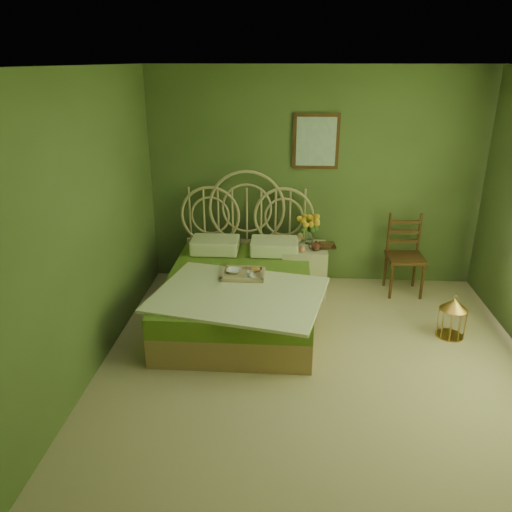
# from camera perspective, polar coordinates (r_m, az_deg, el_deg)

# --- Properties ---
(floor) EXTENTS (4.50, 4.50, 0.00)m
(floor) POSITION_cam_1_polar(r_m,az_deg,el_deg) (4.57, 7.08, -13.93)
(floor) COLOR tan
(floor) RESTS_ON ground
(ceiling) EXTENTS (4.50, 4.50, 0.00)m
(ceiling) POSITION_cam_1_polar(r_m,az_deg,el_deg) (3.73, 9.01, 20.66)
(ceiling) COLOR silver
(ceiling) RESTS_ON wall_back
(wall_back) EXTENTS (4.00, 0.00, 4.00)m
(wall_back) POSITION_cam_1_polar(r_m,az_deg,el_deg) (6.13, 6.64, 8.75)
(wall_back) COLOR #526B38
(wall_back) RESTS_ON floor
(wall_left) EXTENTS (0.00, 4.50, 4.50)m
(wall_left) POSITION_cam_1_polar(r_m,az_deg,el_deg) (4.31, -19.66, 2.11)
(wall_left) COLOR #526B38
(wall_left) RESTS_ON floor
(wall_art) EXTENTS (0.54, 0.04, 0.64)m
(wall_art) POSITION_cam_1_polar(r_m,az_deg,el_deg) (6.02, 6.88, 12.87)
(wall_art) COLOR #371E0F
(wall_art) RESTS_ON wall_back
(bed) EXTENTS (1.80, 2.27, 1.41)m
(bed) POSITION_cam_1_polar(r_m,az_deg,el_deg) (5.41, -1.88, -4.00)
(bed) COLOR #A47852
(bed) RESTS_ON floor
(nightstand) EXTENTS (0.52, 0.52, 1.01)m
(nightstand) POSITION_cam_1_polar(r_m,az_deg,el_deg) (6.02, 5.55, -0.84)
(nightstand) COLOR beige
(nightstand) RESTS_ON floor
(chair) EXTENTS (0.43, 0.43, 0.95)m
(chair) POSITION_cam_1_polar(r_m,az_deg,el_deg) (6.22, 16.62, 0.72)
(chair) COLOR #371E0F
(chair) RESTS_ON floor
(birdcage) EXTENTS (0.27, 0.27, 0.42)m
(birdcage) POSITION_cam_1_polar(r_m,az_deg,el_deg) (5.46, 21.50, -6.62)
(birdcage) COLOR #C1843E
(birdcage) RESTS_ON floor
(book_lower) EXTENTS (0.20, 0.26, 0.02)m
(book_lower) POSITION_cam_1_polar(r_m,az_deg,el_deg) (5.96, 7.31, 1.19)
(book_lower) COLOR #381E0F
(book_lower) RESTS_ON nightstand
(book_upper) EXTENTS (0.21, 0.24, 0.02)m
(book_upper) POSITION_cam_1_polar(r_m,az_deg,el_deg) (5.95, 7.31, 1.35)
(book_upper) COLOR #472819
(book_upper) RESTS_ON nightstand
(cereal_bowl) EXTENTS (0.18, 0.18, 0.04)m
(cereal_bowl) POSITION_cam_1_polar(r_m,az_deg,el_deg) (5.27, -2.55, -1.72)
(cereal_bowl) COLOR white
(cereal_bowl) RESTS_ON bed
(coffee_cup) EXTENTS (0.08, 0.08, 0.07)m
(coffee_cup) POSITION_cam_1_polar(r_m,az_deg,el_deg) (5.15, -0.69, -2.11)
(coffee_cup) COLOR white
(coffee_cup) RESTS_ON bed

